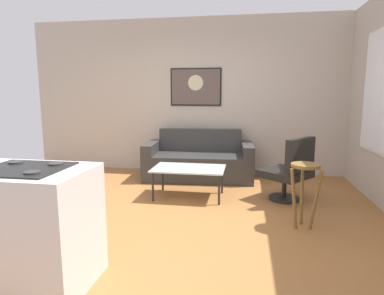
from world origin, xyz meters
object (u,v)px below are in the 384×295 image
(bar_stool, at_px, (305,180))
(wall_painting, at_px, (196,87))
(coffee_table, at_px, (189,170))
(armchair, at_px, (290,170))
(couch, at_px, (199,162))

(bar_stool, distance_m, wall_painting, 3.05)
(coffee_table, bearing_deg, wall_painting, 95.54)
(coffee_table, bearing_deg, bar_stool, -30.40)
(armchair, bearing_deg, coffee_table, -177.66)
(couch, relative_size, coffee_table, 1.87)
(coffee_table, relative_size, wall_painting, 1.07)
(wall_painting, bearing_deg, bar_stool, -56.81)
(couch, xyz_separation_m, armchair, (1.39, -1.02, 0.14))
(couch, bearing_deg, armchair, -36.09)
(coffee_table, xyz_separation_m, armchair, (1.38, 0.06, 0.03))
(armchair, bearing_deg, couch, 143.91)
(couch, relative_size, wall_painting, 2.01)
(couch, bearing_deg, wall_painting, 105.19)
(wall_painting, bearing_deg, couch, -74.81)
(couch, height_order, bar_stool, couch)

